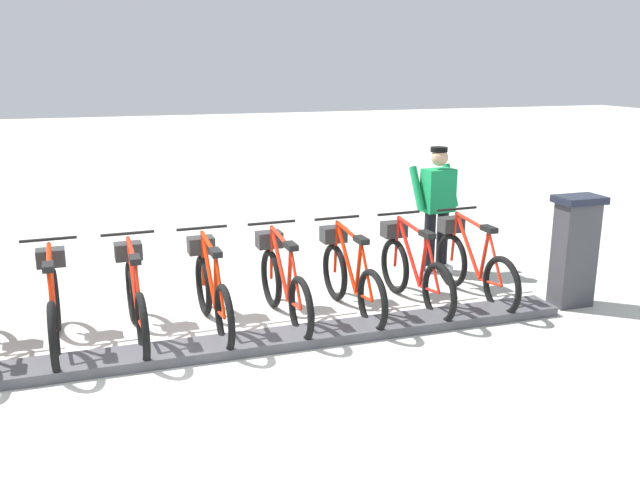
# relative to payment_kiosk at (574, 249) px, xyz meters

# --- Properties ---
(ground_plane) EXTENTS (60.00, 60.00, 0.00)m
(ground_plane) POSITION_rel_payment_kiosk_xyz_m (-0.05, 4.22, -0.67)
(ground_plane) COLOR #BAB8AE
(dock_rail_base) EXTENTS (0.44, 7.71, 0.10)m
(dock_rail_base) POSITION_rel_payment_kiosk_xyz_m (-0.05, 4.22, -0.62)
(dock_rail_base) COLOR #47474C
(dock_rail_base) RESTS_ON ground
(payment_kiosk) EXTENTS (0.36, 0.52, 1.28)m
(payment_kiosk) POSITION_rel_payment_kiosk_xyz_m (0.00, 0.00, 0.00)
(payment_kiosk) COLOR #38383D
(payment_kiosk) RESTS_ON ground
(bike_docked_0) EXTENTS (1.72, 0.54, 1.02)m
(bike_docked_0) POSITION_rel_payment_kiosk_xyz_m (0.57, 0.97, -0.24)
(bike_docked_0) COLOR black
(bike_docked_0) RESTS_ON ground
(bike_docked_1) EXTENTS (1.72, 0.54, 1.02)m
(bike_docked_1) POSITION_rel_payment_kiosk_xyz_m (0.57, 1.73, -0.24)
(bike_docked_1) COLOR black
(bike_docked_1) RESTS_ON ground
(bike_docked_2) EXTENTS (1.72, 0.54, 1.02)m
(bike_docked_2) POSITION_rel_payment_kiosk_xyz_m (0.57, 2.50, -0.24)
(bike_docked_2) COLOR black
(bike_docked_2) RESTS_ON ground
(bike_docked_3) EXTENTS (1.72, 0.54, 1.02)m
(bike_docked_3) POSITION_rel_payment_kiosk_xyz_m (0.57, 3.27, -0.24)
(bike_docked_3) COLOR black
(bike_docked_3) RESTS_ON ground
(bike_docked_4) EXTENTS (1.72, 0.54, 1.02)m
(bike_docked_4) POSITION_rel_payment_kiosk_xyz_m (0.57, 4.04, -0.24)
(bike_docked_4) COLOR black
(bike_docked_4) RESTS_ON ground
(bike_docked_5) EXTENTS (1.72, 0.54, 1.02)m
(bike_docked_5) POSITION_rel_payment_kiosk_xyz_m (0.57, 4.80, -0.24)
(bike_docked_5) COLOR black
(bike_docked_5) RESTS_ON ground
(bike_docked_6) EXTENTS (1.72, 0.54, 1.02)m
(bike_docked_6) POSITION_rel_payment_kiosk_xyz_m (0.57, 5.57, -0.24)
(bike_docked_6) COLOR black
(bike_docked_6) RESTS_ON ground
(worker_near_rack) EXTENTS (0.48, 0.65, 1.66)m
(worker_near_rack) POSITION_rel_payment_kiosk_xyz_m (1.65, 0.88, 0.24)
(worker_near_rack) COLOR white
(worker_near_rack) RESTS_ON ground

